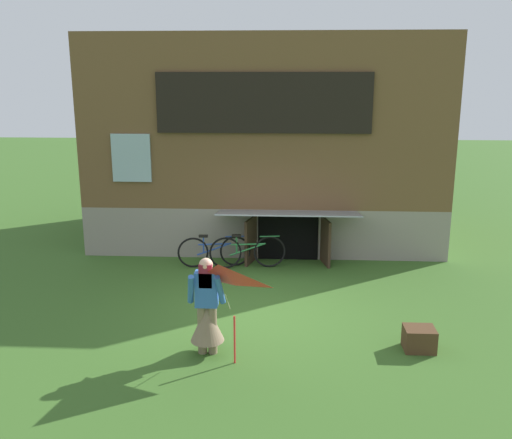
# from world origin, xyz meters

# --- Properties ---
(ground_plane) EXTENTS (60.00, 60.00, 0.00)m
(ground_plane) POSITION_xyz_m (0.00, 0.00, 0.00)
(ground_plane) COLOR #386023
(log_house) EXTENTS (8.59, 5.59, 5.15)m
(log_house) POSITION_xyz_m (-0.00, 5.24, 2.57)
(log_house) COLOR gray
(log_house) RESTS_ON ground_plane
(person) EXTENTS (0.61, 0.52, 1.55)m
(person) POSITION_xyz_m (-0.65, -1.77, 0.65)
(person) COLOR #7F6B51
(person) RESTS_ON ground_plane
(kite) EXTENTS (1.02, 1.02, 1.51)m
(kite) POSITION_xyz_m (-0.40, -2.29, 1.23)
(kite) COLOR red
(kite) RESTS_ON ground_plane
(bicycle_green) EXTENTS (1.70, 0.30, 0.78)m
(bicycle_green) POSITION_xyz_m (-0.32, 2.31, 0.38)
(bicycle_green) COLOR black
(bicycle_green) RESTS_ON ground_plane
(bicycle_blue) EXTENTS (1.63, 0.33, 0.75)m
(bicycle_blue) POSITION_xyz_m (-1.08, 2.35, 0.37)
(bicycle_blue) COLOR black
(bicycle_blue) RESTS_ON ground_plane
(wooden_crate) EXTENTS (0.48, 0.41, 0.37)m
(wooden_crate) POSITION_xyz_m (2.65, -1.47, 0.18)
(wooden_crate) COLOR #4C331E
(wooden_crate) RESTS_ON ground_plane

